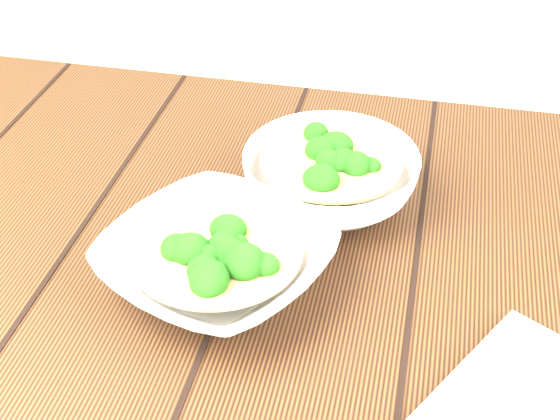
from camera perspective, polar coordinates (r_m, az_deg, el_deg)
name	(u,v)px	position (r m, az deg, el deg)	size (l,w,h in m)	color
table	(261,322)	(0.99, -1.37, -8.21)	(1.20, 0.80, 0.75)	#321E0E
soup_bowl_front	(217,260)	(0.85, -4.66, -3.66)	(0.31, 0.31, 0.07)	silver
soup_bowl_back	(330,176)	(0.97, 3.70, 2.51)	(0.28, 0.28, 0.08)	silver
trivet	(314,202)	(0.96, 2.53, 0.57)	(0.10, 0.10, 0.03)	black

